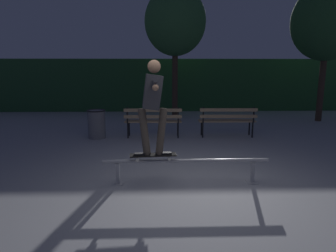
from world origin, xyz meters
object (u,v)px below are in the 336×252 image
Objects in this scene: grind_rail at (186,165)px; tree_far_right at (328,22)px; skateboarder at (153,100)px; park_bench_left_center at (227,119)px; trash_can at (97,124)px; skateboard at (153,155)px; park_bench_leftmost at (153,119)px; tree_behind_benches at (175,22)px.

tree_far_right is (5.49, 5.98, 3.19)m from grind_rail.
tree_far_right is (6.03, 5.98, 2.08)m from skateboarder.
trash_can is (-3.68, -0.00, -0.12)m from park_bench_left_center.
skateboarder reaches higher than grind_rail.
skateboarder reaches higher than skateboard.
park_bench_left_center is at bearing 0.00° from park_bench_leftmost.
skateboard is 4.01m from park_bench_left_center.
park_bench_leftmost is at bearing -102.70° from tree_behind_benches.
grind_rail is 1.23m from skateboarder.
park_bench_left_center is (2.10, 0.00, 0.00)m from park_bench_leftmost.
park_bench_left_center reaches higher than trash_can.
skateboarder is 1.95× the size of trash_can.
trash_can is at bearing -161.81° from tree_far_right.
tree_far_right is at bearing 32.28° from park_bench_left_center.
tree_far_right is (5.29, -1.05, -0.11)m from tree_behind_benches.
park_bench_leftmost reaches higher than trash_can.
tree_behind_benches is 5.38m from trash_can.
tree_far_right reaches higher than trash_can.
park_bench_leftmost is (-0.06, 3.45, -0.91)m from skateboarder.
park_bench_left_center is 2.01× the size of trash_can.
park_bench_leftmost is at bearing 180.00° from park_bench_left_center.
grind_rail is at bearing -0.03° from skateboarder.
grind_rail is 4.09m from trash_can.
skateboarder is 0.32× the size of tree_far_right.
park_bench_left_center reaches higher than grind_rail.
grind_rail is 3.52× the size of trash_can.
skateboarder is at bearing 4.79° from skateboard.
park_bench_left_center is (2.04, 3.45, 0.03)m from skateboard.
park_bench_left_center is at bearing 0.01° from trash_can.
tree_behind_benches reaches higher than grind_rail.
grind_rail is 0.57× the size of tree_behind_benches.
tree_behind_benches reaches higher than park_bench_left_center.
skateboard is 7.73m from tree_behind_benches.
grind_rail is 8.71m from tree_far_right.
park_bench_leftmost and park_bench_left_center have the same top height.
tree_behind_benches is at bearing 83.95° from skateboard.
tree_behind_benches is (0.74, 7.03, 2.19)m from skateboarder.
park_bench_left_center is 0.33× the size of tree_far_right.
park_bench_leftmost is at bearing 0.03° from trash_can.
grind_rail is at bearing -132.55° from tree_far_right.
tree_behind_benches is at bearing 88.42° from grind_rail.
skateboard is at bearing -88.99° from park_bench_leftmost.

